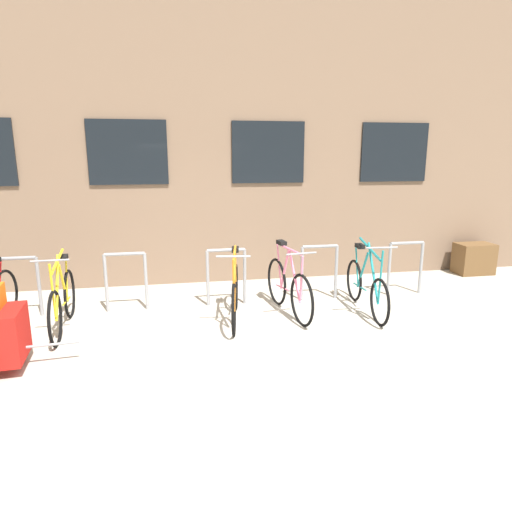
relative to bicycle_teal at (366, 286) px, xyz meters
name	(u,v)px	position (x,y,z in m)	size (l,w,h in m)	color
ground_plane	(223,360)	(-2.29, -1.25, -0.38)	(42.00, 42.00, 0.00)	#B2ADA0
storefront_building	(191,142)	(-2.29, 5.72, 2.21)	(28.00, 7.58, 5.17)	#7A604C
bike_rack	(226,271)	(-2.02, 0.65, 0.17)	(6.63, 0.05, 0.90)	gray
bicycle_teal	(366,286)	(0.00, 0.00, 0.00)	(0.44, 1.76, 1.11)	black
bicycle_yellow	(63,301)	(-4.29, 0.06, 0.01)	(0.44, 1.73, 1.09)	black
bicycle_pink	(288,287)	(-1.17, 0.11, 0.02)	(0.44, 1.68, 1.06)	black
bicycle_orange	(235,293)	(-1.97, 0.00, 0.01)	(0.46, 1.70, 1.06)	black
planter_box	(474,259)	(2.97, 1.60, -0.08)	(0.70, 0.44, 0.60)	brown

